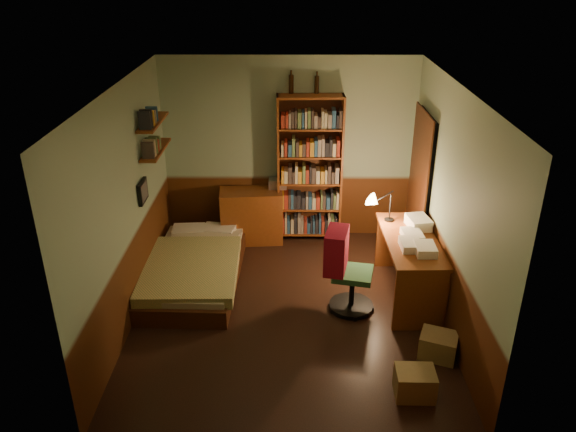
{
  "coord_description": "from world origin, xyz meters",
  "views": [
    {
      "loc": [
        0.04,
        -5.5,
        3.8
      ],
      "look_at": [
        0.0,
        0.25,
        1.1
      ],
      "focal_mm": 35.0,
      "sensor_mm": 36.0,
      "label": 1
    }
  ],
  "objects_px": {
    "bookshelf": "(309,170)",
    "office_chair": "(353,272)",
    "dresser": "(252,216)",
    "cardboard_box_a": "(415,383)",
    "mini_stereo": "(278,183)",
    "desk": "(408,267)",
    "cardboard_box_b": "(438,345)",
    "desk_lamp": "(391,195)",
    "bed": "(194,260)"
  },
  "relations": [
    {
      "from": "cardboard_box_a",
      "to": "mini_stereo",
      "type": "bearing_deg",
      "value": 112.53
    },
    {
      "from": "bookshelf",
      "to": "bed",
      "type": "bearing_deg",
      "value": -143.04
    },
    {
      "from": "desk",
      "to": "cardboard_box_a",
      "type": "relative_size",
      "value": 3.95
    },
    {
      "from": "cardboard_box_b",
      "to": "bookshelf",
      "type": "bearing_deg",
      "value": 115.49
    },
    {
      "from": "office_chair",
      "to": "desk",
      "type": "bearing_deg",
      "value": 35.11
    },
    {
      "from": "dresser",
      "to": "cardboard_box_a",
      "type": "relative_size",
      "value": 2.37
    },
    {
      "from": "bookshelf",
      "to": "office_chair",
      "type": "distance_m",
      "value": 1.95
    },
    {
      "from": "cardboard_box_a",
      "to": "cardboard_box_b",
      "type": "bearing_deg",
      "value": 58.22
    },
    {
      "from": "cardboard_box_a",
      "to": "office_chair",
      "type": "bearing_deg",
      "value": 107.84
    },
    {
      "from": "dresser",
      "to": "mini_stereo",
      "type": "bearing_deg",
      "value": 13.63
    },
    {
      "from": "bookshelf",
      "to": "cardboard_box_b",
      "type": "xyz_separation_m",
      "value": [
        1.27,
        -2.67,
        -0.92
      ]
    },
    {
      "from": "desk_lamp",
      "to": "office_chair",
      "type": "distance_m",
      "value": 1.12
    },
    {
      "from": "bed",
      "to": "dresser",
      "type": "height_order",
      "value": "dresser"
    },
    {
      "from": "office_chair",
      "to": "bookshelf",
      "type": "bearing_deg",
      "value": 116.4
    },
    {
      "from": "office_chair",
      "to": "mini_stereo",
      "type": "bearing_deg",
      "value": 128.18
    },
    {
      "from": "office_chair",
      "to": "cardboard_box_a",
      "type": "height_order",
      "value": "office_chair"
    },
    {
      "from": "desk_lamp",
      "to": "bed",
      "type": "bearing_deg",
      "value": 179.34
    },
    {
      "from": "bookshelf",
      "to": "cardboard_box_a",
      "type": "relative_size",
      "value": 5.73
    },
    {
      "from": "bed",
      "to": "bookshelf",
      "type": "height_order",
      "value": "bookshelf"
    },
    {
      "from": "bed",
      "to": "dresser",
      "type": "xyz_separation_m",
      "value": [
        0.66,
        1.13,
        0.09
      ]
    },
    {
      "from": "desk_lamp",
      "to": "cardboard_box_b",
      "type": "relative_size",
      "value": 1.86
    },
    {
      "from": "bed",
      "to": "mini_stereo",
      "type": "distance_m",
      "value": 1.71
    },
    {
      "from": "dresser",
      "to": "office_chair",
      "type": "height_order",
      "value": "office_chair"
    },
    {
      "from": "bed",
      "to": "mini_stereo",
      "type": "height_order",
      "value": "mini_stereo"
    },
    {
      "from": "mini_stereo",
      "to": "bookshelf",
      "type": "distance_m",
      "value": 0.49
    },
    {
      "from": "desk_lamp",
      "to": "cardboard_box_a",
      "type": "distance_m",
      "value": 2.42
    },
    {
      "from": "cardboard_box_a",
      "to": "bed",
      "type": "bearing_deg",
      "value": 139.7
    },
    {
      "from": "mini_stereo",
      "to": "bookshelf",
      "type": "relative_size",
      "value": 0.12
    },
    {
      "from": "bookshelf",
      "to": "office_chair",
      "type": "relative_size",
      "value": 2.14
    },
    {
      "from": "desk",
      "to": "desk_lamp",
      "type": "bearing_deg",
      "value": 109.45
    },
    {
      "from": "mini_stereo",
      "to": "cardboard_box_b",
      "type": "relative_size",
      "value": 0.68
    },
    {
      "from": "desk",
      "to": "cardboard_box_a",
      "type": "height_order",
      "value": "desk"
    },
    {
      "from": "bookshelf",
      "to": "desk_lamp",
      "type": "height_order",
      "value": "bookshelf"
    },
    {
      "from": "mini_stereo",
      "to": "desk",
      "type": "height_order",
      "value": "mini_stereo"
    },
    {
      "from": "bookshelf",
      "to": "mini_stereo",
      "type": "bearing_deg",
      "value": 172.47
    },
    {
      "from": "bed",
      "to": "desk",
      "type": "relative_size",
      "value": 1.38
    },
    {
      "from": "cardboard_box_a",
      "to": "bookshelf",
      "type": "bearing_deg",
      "value": 105.81
    },
    {
      "from": "desk_lamp",
      "to": "cardboard_box_b",
      "type": "xyz_separation_m",
      "value": [
        0.3,
        -1.64,
        -0.99
      ]
    },
    {
      "from": "desk",
      "to": "office_chair",
      "type": "distance_m",
      "value": 0.76
    },
    {
      "from": "dresser",
      "to": "cardboard_box_a",
      "type": "xyz_separation_m",
      "value": [
        1.74,
        -3.16,
        -0.25
      ]
    },
    {
      "from": "dresser",
      "to": "desk",
      "type": "xyz_separation_m",
      "value": [
        1.97,
        -1.43,
        0.0
      ]
    },
    {
      "from": "bookshelf",
      "to": "cardboard_box_b",
      "type": "relative_size",
      "value": 5.74
    },
    {
      "from": "desk",
      "to": "cardboard_box_b",
      "type": "xyz_separation_m",
      "value": [
        0.12,
        -1.15,
        -0.26
      ]
    },
    {
      "from": "desk_lamp",
      "to": "cardboard_box_b",
      "type": "distance_m",
      "value": 1.94
    },
    {
      "from": "mini_stereo",
      "to": "desk_lamp",
      "type": "relative_size",
      "value": 0.37
    },
    {
      "from": "bookshelf",
      "to": "desk",
      "type": "relative_size",
      "value": 1.45
    },
    {
      "from": "desk_lamp",
      "to": "office_chair",
      "type": "bearing_deg",
      "value": -128.12
    },
    {
      "from": "dresser",
      "to": "desk_lamp",
      "type": "xyz_separation_m",
      "value": [
        1.79,
        -0.95,
        0.73
      ]
    },
    {
      "from": "mini_stereo",
      "to": "desk_lamp",
      "type": "xyz_separation_m",
      "value": [
        1.41,
        -1.07,
        0.28
      ]
    },
    {
      "from": "dresser",
      "to": "desk",
      "type": "bearing_deg",
      "value": -40.68
    }
  ]
}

